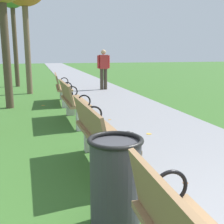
# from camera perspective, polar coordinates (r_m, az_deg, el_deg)

# --- Properties ---
(paved_walkway) EXTENTS (2.36, 44.00, 0.02)m
(paved_walkway) POSITION_cam_1_polar(r_m,az_deg,el_deg) (19.12, -7.62, 7.18)
(paved_walkway) COLOR gray
(paved_walkway) RESTS_ON ground
(park_bench_2) EXTENTS (0.53, 1.62, 0.90)m
(park_bench_2) POSITION_cam_1_polar(r_m,az_deg,el_deg) (3.77, -2.57, -4.50)
(park_bench_2) COLOR #93704C
(park_bench_2) RESTS_ON ground
(park_bench_3) EXTENTS (0.51, 1.61, 0.90)m
(park_bench_3) POSITION_cam_1_polar(r_m,az_deg,el_deg) (6.41, -7.87, 2.24)
(park_bench_3) COLOR #93704C
(park_bench_3) RESTS_ON ground
(park_bench_4) EXTENTS (0.54, 1.62, 0.90)m
(park_bench_4) POSITION_cam_1_polar(r_m,az_deg,el_deg) (8.88, -9.93, 4.85)
(park_bench_4) COLOR #93704C
(park_bench_4) RESTS_ON ground
(pedestrian_walking) EXTENTS (0.53, 0.24, 1.62)m
(pedestrian_walking) POSITION_cam_1_polar(r_m,az_deg,el_deg) (11.84, -1.70, 8.89)
(pedestrian_walking) COLOR #3D3328
(pedestrian_walking) RESTS_ON paved_walkway
(trash_bin) EXTENTS (0.48, 0.48, 0.84)m
(trash_bin) POSITION_cam_1_polar(r_m,az_deg,el_deg) (2.56, 0.68, -14.14)
(trash_bin) COLOR #38383D
(trash_bin) RESTS_ON ground
(scattered_leaves) EXTENTS (1.97, 9.72, 0.02)m
(scattered_leaves) POSITION_cam_1_polar(r_m,az_deg,el_deg) (4.92, -1.12, -6.28)
(scattered_leaves) COLOR #BC842D
(scattered_leaves) RESTS_ON ground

